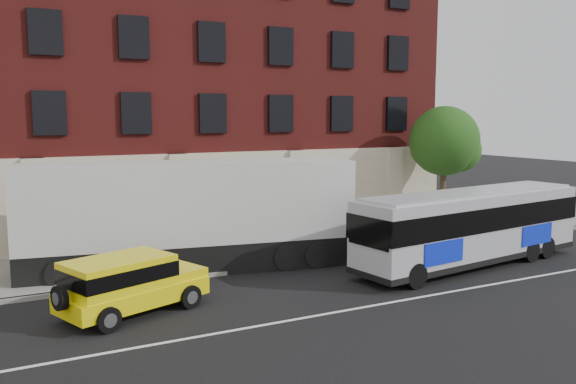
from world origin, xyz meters
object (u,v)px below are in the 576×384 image
shipping_container (191,217)px  city_bus (471,225)px  street_tree (445,144)px  yellow_suv (127,282)px

shipping_container → city_bus: bearing=-24.1°
street_tree → city_bus: street_tree is taller
city_bus → street_tree: bearing=55.6°
shipping_container → yellow_suv: bearing=-128.9°
street_tree → city_bus: size_ratio=0.56×
street_tree → yellow_suv: 19.14m
city_bus → yellow_suv: city_bus is taller
yellow_suv → shipping_container: size_ratio=0.37×
city_bus → shipping_container: size_ratio=0.87×
city_bus → yellow_suv: size_ratio=2.34×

